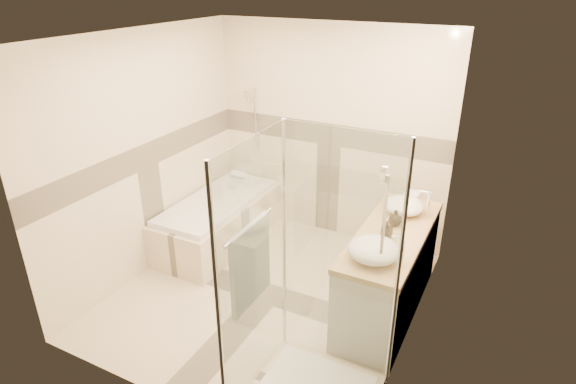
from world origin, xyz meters
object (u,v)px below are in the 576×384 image
at_px(vanity, 389,272).
at_px(vessel_sink_far, 374,250).
at_px(vessel_sink_near, 404,205).
at_px(amenity_bottle_a, 387,230).
at_px(amenity_bottle_b, 395,218).
at_px(shower_enclosure, 301,340).
at_px(bathtub, 219,218).

relative_size(vanity, vessel_sink_far, 3.84).
relative_size(vanity, vessel_sink_near, 4.22).
height_order(vessel_sink_near, amenity_bottle_a, amenity_bottle_a).
distance_m(vessel_sink_far, amenity_bottle_b, 0.63).
distance_m(vanity, amenity_bottle_a, 0.53).
bearing_deg(amenity_bottle_b, vanity, -81.29).
xyz_separation_m(vessel_sink_near, amenity_bottle_b, (0.00, -0.29, 0.00)).
distance_m(shower_enclosure, vessel_sink_far, 0.92).
xyz_separation_m(vessel_sink_near, amenity_bottle_a, (0.00, -0.57, 0.01)).
bearing_deg(vanity, bathtub, 170.75).
bearing_deg(vessel_sink_far, vanity, 87.72).
xyz_separation_m(vanity, shower_enclosure, (-0.29, -1.27, 0.08)).
height_order(shower_enclosure, vessel_sink_far, shower_enclosure).
xyz_separation_m(shower_enclosure, amenity_bottle_b, (0.27, 1.40, 0.42)).
bearing_deg(bathtub, vessel_sink_far, -21.82).
height_order(amenity_bottle_a, amenity_bottle_b, amenity_bottle_a).
distance_m(vanity, amenity_bottle_b, 0.52).
bearing_deg(bathtub, vessel_sink_near, 1.90).
height_order(shower_enclosure, amenity_bottle_a, shower_enclosure).
bearing_deg(shower_enclosure, amenity_bottle_a, 76.37).
bearing_deg(shower_enclosure, bathtub, 138.90).
bearing_deg(vessel_sink_far, shower_enclosure, -109.55).
distance_m(vessel_sink_near, vessel_sink_far, 0.92).
height_order(shower_enclosure, vessel_sink_near, shower_enclosure).
relative_size(bathtub, amenity_bottle_a, 9.94).
distance_m(vessel_sink_near, amenity_bottle_a, 0.57).
distance_m(bathtub, amenity_bottle_a, 2.28).
height_order(vessel_sink_near, vessel_sink_far, vessel_sink_far).
xyz_separation_m(vessel_sink_far, amenity_bottle_a, (0.00, 0.36, 0.00)).
height_order(vanity, amenity_bottle_b, amenity_bottle_b).
height_order(vanity, vessel_sink_far, vessel_sink_far).
bearing_deg(amenity_bottle_a, vessel_sink_near, 90.00).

